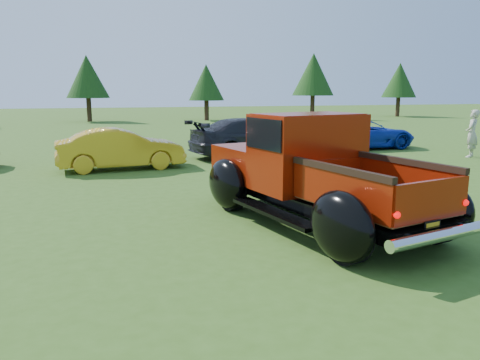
# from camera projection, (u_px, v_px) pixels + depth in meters

# --- Properties ---
(ground) EXTENTS (120.00, 120.00, 0.00)m
(ground) POSITION_uv_depth(u_px,v_px,m) (234.00, 240.00, 7.66)
(ground) COLOR #345418
(ground) RESTS_ON ground
(tree_mid_left) EXTENTS (3.20, 3.20, 5.00)m
(tree_mid_left) POSITION_uv_depth(u_px,v_px,m) (87.00, 77.00, 35.42)
(tree_mid_left) COLOR #332114
(tree_mid_left) RESTS_ON ground
(tree_mid_right) EXTENTS (2.82, 2.82, 4.40)m
(tree_mid_right) POSITION_uv_depth(u_px,v_px,m) (206.00, 83.00, 37.02)
(tree_mid_right) COLOR #332114
(tree_mid_right) RESTS_ON ground
(tree_east) EXTENTS (3.46, 3.46, 5.40)m
(tree_east) POSITION_uv_depth(u_px,v_px,m) (313.00, 75.00, 38.88)
(tree_east) COLOR #332114
(tree_east) RESTS_ON ground
(tree_far_east) EXTENTS (3.07, 3.07, 4.80)m
(tree_far_east) POSITION_uv_depth(u_px,v_px,m) (399.00, 80.00, 42.36)
(tree_far_east) COLOR #332114
(tree_far_east) RESTS_ON ground
(pickup_truck) EXTENTS (3.50, 5.68, 1.99)m
(pickup_truck) POSITION_uv_depth(u_px,v_px,m) (306.00, 170.00, 8.74)
(pickup_truck) COLOR black
(pickup_truck) RESTS_ON ground
(show_car_yellow) EXTENTS (3.93, 1.70, 1.26)m
(show_car_yellow) POSITION_uv_depth(u_px,v_px,m) (121.00, 149.00, 14.38)
(show_car_yellow) COLOR gold
(show_car_yellow) RESTS_ON ground
(show_car_grey) EXTENTS (5.12, 2.76, 1.41)m
(show_car_grey) POSITION_uv_depth(u_px,v_px,m) (255.00, 137.00, 17.11)
(show_car_grey) COLOR black
(show_car_grey) RESTS_ON ground
(show_car_blue) EXTENTS (4.44, 2.22, 1.21)m
(show_car_blue) POSITION_uv_depth(u_px,v_px,m) (363.00, 134.00, 19.48)
(show_car_blue) COLOR #0E2AA1
(show_car_blue) RESTS_ON ground
(spectator) EXTENTS (0.74, 0.72, 1.72)m
(spectator) POSITION_uv_depth(u_px,v_px,m) (472.00, 134.00, 16.88)
(spectator) COLOR #A6A290
(spectator) RESTS_ON ground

